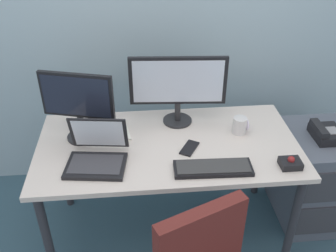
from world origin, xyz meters
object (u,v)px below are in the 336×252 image
object	(u,v)px
keyboard	(213,168)
coffee_mug	(240,125)
trackball_mouse	(290,163)
cell_phone	(189,148)
desk_phone	(326,133)
laptop	(97,153)
monitor_main	(178,85)
monitor_side	(78,102)
file_cabinet	(314,177)
paper_notepad	(116,132)

from	to	relation	value
keyboard	coffee_mug	bearing A→B (deg)	55.86
trackball_mouse	coffee_mug	distance (m)	0.39
cell_phone	desk_phone	bearing A→B (deg)	38.35
laptop	desk_phone	bearing A→B (deg)	7.84
monitor_main	trackball_mouse	xyz separation A→B (m)	(0.54, -0.50, -0.23)
desk_phone	monitor_main	size ratio (longest dim) A/B	0.35
monitor_main	cell_phone	xyz separation A→B (m)	(0.03, -0.29, -0.25)
monitor_main	coffee_mug	xyz separation A→B (m)	(0.36, -0.16, -0.21)
monitor_side	laptop	size ratio (longest dim) A/B	1.20
monitor_main	keyboard	bearing A→B (deg)	-74.98
trackball_mouse	coffee_mug	world-z (taller)	coffee_mug
monitor_main	monitor_side	bearing A→B (deg)	-167.87
laptop	cell_phone	xyz separation A→B (m)	(0.51, 0.07, -0.05)
desk_phone	coffee_mug	size ratio (longest dim) A/B	1.95
keyboard	coffee_mug	distance (m)	0.40
file_cabinet	coffee_mug	bearing A→B (deg)	-179.74
coffee_mug	cell_phone	xyz separation A→B (m)	(-0.32, -0.14, -0.05)
monitor_main	laptop	bearing A→B (deg)	-142.61
keyboard	desk_phone	bearing A→B (deg)	22.47
file_cabinet	monitor_side	distance (m)	1.61
desk_phone	cell_phone	distance (m)	0.87
monitor_side	paper_notepad	world-z (taller)	monitor_side
monitor_main	laptop	distance (m)	0.63
trackball_mouse	monitor_main	bearing A→B (deg)	137.47
laptop	trackball_mouse	size ratio (longest dim) A/B	3.13
keyboard	trackball_mouse	world-z (taller)	trackball_mouse
paper_notepad	keyboard	bearing A→B (deg)	-37.81
keyboard	paper_notepad	distance (m)	0.65
monitor_side	file_cabinet	bearing A→B (deg)	-1.25
desk_phone	trackball_mouse	world-z (taller)	trackball_mouse
monitor_main	coffee_mug	world-z (taller)	monitor_main
trackball_mouse	paper_notepad	xyz separation A→B (m)	(-0.92, 0.41, -0.02)
monitor_main	cell_phone	world-z (taller)	monitor_main
monitor_main	monitor_side	world-z (taller)	monitor_main
file_cabinet	cell_phone	size ratio (longest dim) A/B	4.65
desk_phone	trackball_mouse	distance (m)	0.48
laptop	coffee_mug	bearing A→B (deg)	13.75
cell_phone	monitor_side	bearing A→B (deg)	-165.24
desk_phone	monitor_main	bearing A→B (deg)	169.13
trackball_mouse	cell_phone	xyz separation A→B (m)	(-0.51, 0.20, -0.02)
cell_phone	file_cabinet	bearing A→B (deg)	39.33
keyboard	monitor_side	bearing A→B (deg)	152.61
monitor_main	trackball_mouse	bearing A→B (deg)	-42.53
laptop	cell_phone	distance (m)	0.51
paper_notepad	cell_phone	xyz separation A→B (m)	(0.42, -0.20, -0.00)
desk_phone	paper_notepad	xyz separation A→B (m)	(-1.28, 0.08, 0.04)
laptop	coffee_mug	size ratio (longest dim) A/B	3.35
monitor_main	cell_phone	distance (m)	0.39
laptop	cell_phone	world-z (taller)	laptop
file_cabinet	cell_phone	world-z (taller)	cell_phone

